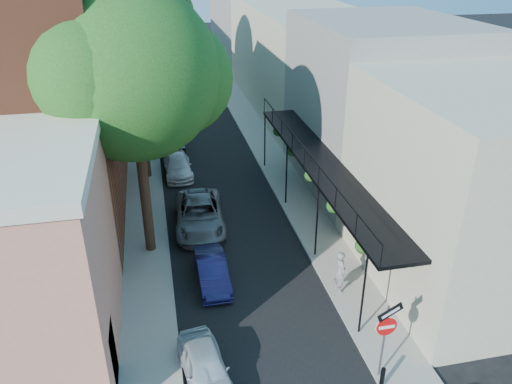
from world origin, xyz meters
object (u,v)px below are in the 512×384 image
parked_car_e (174,139)px  pedestrian (340,272)px  oak_mid (142,56)px  parked_car_c (200,215)px  bollard (382,378)px  parked_car_b (212,271)px  parked_car_f (161,114)px  parked_car_d (178,166)px  oak_near (143,75)px  sign_post (386,329)px  parked_car_a (205,368)px  oak_far (140,11)px

parked_car_e → pedestrian: 17.74m
oak_mid → parked_car_c: bearing=-73.0°
bollard → parked_car_b: 7.92m
parked_car_c → parked_car_e: size_ratio=1.23×
parked_car_f → parked_car_d: bearing=-81.8°
oak_near → parked_car_c: 7.58m
oak_near → parked_car_b: 8.22m
parked_car_d → sign_post: bearing=-74.4°
oak_near → parked_car_d: oak_near is taller
parked_car_c → oak_mid: bearing=110.7°
parked_car_a → parked_car_e: 20.27m
sign_post → parked_car_d: size_ratio=0.78×
oak_far → parked_car_b: (1.95, -20.19, -7.70)m
parked_car_a → pedestrian: pedestrian is taller
sign_post → oak_mid: bearing=110.9°
bollard → pedestrian: (0.42, 4.87, 0.50)m
parked_car_a → oak_near: bearing=90.0°
bollard → parked_car_a: size_ratio=0.24×
parked_car_b → parked_car_c: 4.55m
parked_car_f → pedestrian: pedestrian is taller
oak_near → pedestrian: bearing=-35.8°
parked_car_a → parked_car_c: parked_car_c is taller
bollard → parked_car_b: (-4.40, 6.58, 0.04)m
oak_near → oak_far: 17.01m
parked_car_c → pedestrian: pedestrian is taller
sign_post → parked_car_c: sign_post is taller
parked_car_e → oak_far: bearing=110.6°
parked_car_e → parked_car_a: bearing=-85.7°
oak_far → parked_car_a: oak_far is taller
sign_post → parked_car_e: 21.94m
parked_car_a → parked_car_f: parked_car_f is taller
oak_mid → parked_car_c: oak_mid is taller
pedestrian → parked_car_f: bearing=7.6°
oak_mid → parked_car_b: 13.06m
parked_car_e → parked_car_f: bearing=101.3°
sign_post → parked_car_c: 11.67m
parked_car_c → bollard: bearing=-64.7°
parked_car_e → parked_car_d: bearing=-85.3°
oak_near → sign_post: bearing=-54.9°
parked_car_d → parked_car_f: (-0.59, 10.02, 0.11)m
parked_car_e → pedestrian: pedestrian is taller
pedestrian → parked_car_d: bearing=15.9°
parked_car_e → parked_car_f: parked_car_e is taller
bollard → oak_far: oak_far is taller
parked_car_c → parked_car_e: bearing=96.8°
sign_post → parked_car_d: (-5.16, 17.07, -1.48)m
bollard → pedestrian: 4.91m
parked_car_a → parked_car_e: size_ratio=0.84×
sign_post → parked_car_e: size_ratio=0.75×
oak_far → parked_car_a: size_ratio=3.55×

